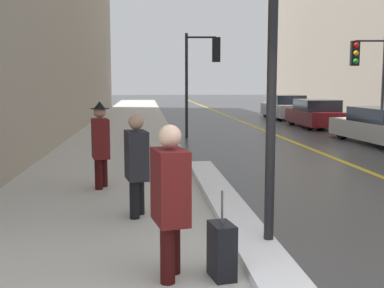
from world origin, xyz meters
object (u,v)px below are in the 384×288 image
at_px(pedestrian_with_shoulder_bag, 136,161).
at_px(rolling_suitcase, 222,251).
at_px(traffic_light_near, 205,63).
at_px(lamp_post, 273,6).
at_px(pedestrian_nearside, 170,195).
at_px(parked_car_maroon, 316,114).
at_px(traffic_light_far, 366,65).
at_px(parked_car_silver, 285,107).
at_px(parked_car_white, 384,127).
at_px(pedestrian_trailing, 100,141).

height_order(pedestrian_with_shoulder_bag, rolling_suitcase, pedestrian_with_shoulder_bag).
bearing_deg(traffic_light_near, lamp_post, -87.82).
distance_m(pedestrian_nearside, pedestrian_with_shoulder_bag, 2.45).
bearing_deg(parked_car_maroon, traffic_light_far, -177.11).
bearing_deg(parked_car_silver, pedestrian_nearside, 160.12).
bearing_deg(parked_car_white, lamp_post, 143.11).
height_order(traffic_light_far, parked_car_silver, traffic_light_far).
height_order(pedestrian_trailing, parked_car_white, pedestrian_trailing).
height_order(traffic_light_near, parked_car_maroon, traffic_light_near).
bearing_deg(pedestrian_with_shoulder_bag, pedestrian_nearside, -1.66).
distance_m(lamp_post, parked_car_silver, 22.65).
relative_size(pedestrian_nearside, parked_car_white, 0.34).
relative_size(pedestrian_with_shoulder_bag, parked_car_silver, 0.36).
xyz_separation_m(pedestrian_with_shoulder_bag, rolling_suitcase, (0.92, -2.47, -0.57)).
distance_m(parked_car_white, rolling_suitcase, 12.93).
bearing_deg(lamp_post, rolling_suitcase, -129.59).
xyz_separation_m(pedestrian_nearside, parked_car_white, (7.81, 10.63, -0.32)).
relative_size(traffic_light_far, pedestrian_nearside, 2.28).
distance_m(lamp_post, rolling_suitcase, 2.89).
distance_m(pedestrian_nearside, rolling_suitcase, 0.81).
xyz_separation_m(traffic_light_near, pedestrian_trailing, (-3.09, -8.58, -1.87)).
height_order(parked_car_white, rolling_suitcase, parked_car_white).
distance_m(pedestrian_with_shoulder_bag, rolling_suitcase, 2.70).
xyz_separation_m(lamp_post, pedestrian_trailing, (-2.38, 3.67, -2.02)).
bearing_deg(pedestrian_with_shoulder_bag, traffic_light_near, 156.75).
bearing_deg(traffic_light_far, parked_car_white, 93.46).
bearing_deg(rolling_suitcase, parked_car_maroon, 146.36).
bearing_deg(lamp_post, traffic_light_near, 86.70).
relative_size(traffic_light_far, parked_car_white, 0.78).
height_order(traffic_light_near, pedestrian_nearside, traffic_light_near).
height_order(pedestrian_trailing, parked_car_maroon, pedestrian_trailing).
relative_size(traffic_light_near, rolling_suitcase, 4.08).
distance_m(traffic_light_near, parked_car_white, 6.71).
xyz_separation_m(pedestrian_nearside, rolling_suitcase, (0.54, -0.05, -0.61)).
xyz_separation_m(lamp_post, traffic_light_far, (6.57, 11.44, -0.26)).
bearing_deg(rolling_suitcase, parked_car_white, 134.98).
xyz_separation_m(traffic_light_near, parked_car_maroon, (5.72, 3.84, -2.19)).
relative_size(traffic_light_far, pedestrian_trailing, 2.18).
distance_m(pedestrian_with_shoulder_bag, parked_car_silver, 21.60).
xyz_separation_m(traffic_light_far, pedestrian_trailing, (-8.95, -7.77, -1.76)).
relative_size(traffic_light_near, parked_car_maroon, 0.89).
height_order(traffic_light_near, pedestrian_trailing, traffic_light_near).
height_order(pedestrian_with_shoulder_bag, pedestrian_trailing, pedestrian_trailing).
bearing_deg(parked_car_white, parked_car_silver, -3.37).
xyz_separation_m(lamp_post, pedestrian_nearside, (-1.27, -0.84, -2.05)).
relative_size(parked_car_maroon, parked_car_silver, 0.98).
bearing_deg(traffic_light_near, rolling_suitcase, -90.78).
bearing_deg(pedestrian_trailing, lamp_post, 22.27).
bearing_deg(rolling_suitcase, traffic_light_near, 162.99).
bearing_deg(traffic_light_far, parked_car_silver, -85.72).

